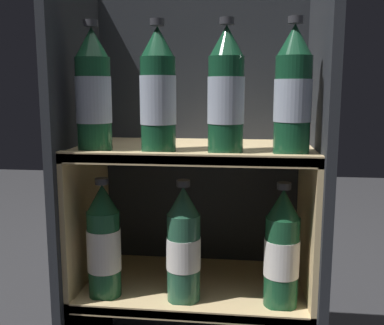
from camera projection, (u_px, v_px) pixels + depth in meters
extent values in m
cube|color=#23262B|center=(201.00, 183.00, 1.23)|extent=(0.58, 0.02, 1.00)
cube|color=#23262B|center=(81.00, 194.00, 1.10)|extent=(0.02, 0.35, 1.00)
cube|color=#23262B|center=(315.00, 201.00, 1.03)|extent=(0.02, 0.35, 1.00)
cube|color=#DBBC84|center=(194.00, 285.00, 1.10)|extent=(0.54, 0.31, 0.02)
cube|color=#DBBC84|center=(187.00, 314.00, 0.97)|extent=(0.54, 0.02, 0.03)
cube|color=#DBBC84|center=(194.00, 150.00, 1.05)|extent=(0.54, 0.31, 0.02)
cube|color=#DBBC84|center=(186.00, 160.00, 0.91)|extent=(0.54, 0.02, 0.03)
cube|color=#DBBC84|center=(90.00, 271.00, 1.13)|extent=(0.01, 0.31, 0.61)
cube|color=#DBBC84|center=(305.00, 281.00, 1.07)|extent=(0.01, 0.31, 0.61)
cylinder|color=#194C2D|center=(94.00, 104.00, 0.96)|extent=(0.07, 0.07, 0.20)
cylinder|color=#9EA8BC|center=(94.00, 100.00, 0.96)|extent=(0.08, 0.08, 0.10)
cone|color=#194C2D|center=(92.00, 42.00, 0.94)|extent=(0.07, 0.07, 0.06)
cylinder|color=#333338|center=(91.00, 23.00, 0.94)|extent=(0.03, 0.03, 0.01)
cylinder|color=#144228|center=(158.00, 105.00, 0.95)|extent=(0.07, 0.07, 0.20)
cylinder|color=#9EA8BC|center=(158.00, 100.00, 0.95)|extent=(0.08, 0.08, 0.10)
cone|color=#144228|center=(157.00, 41.00, 0.93)|extent=(0.07, 0.07, 0.06)
cylinder|color=#333338|center=(157.00, 22.00, 0.92)|extent=(0.03, 0.03, 0.01)
cylinder|color=#144228|center=(226.00, 105.00, 0.93)|extent=(0.07, 0.07, 0.20)
cylinder|color=#9EA8BC|center=(226.00, 100.00, 0.93)|extent=(0.08, 0.08, 0.10)
cone|color=#144228|center=(227.00, 40.00, 0.91)|extent=(0.07, 0.07, 0.06)
cylinder|color=#333338|center=(227.00, 21.00, 0.90)|extent=(0.03, 0.03, 0.01)
cylinder|color=#144228|center=(292.00, 105.00, 0.92)|extent=(0.07, 0.07, 0.20)
cylinder|color=#9EA8BC|center=(293.00, 100.00, 0.91)|extent=(0.08, 0.08, 0.09)
cone|color=#144228|center=(295.00, 40.00, 0.89)|extent=(0.07, 0.07, 0.06)
cylinder|color=#333338|center=(296.00, 20.00, 0.89)|extent=(0.03, 0.03, 0.01)
cylinder|color=#194C2D|center=(104.00, 254.00, 1.02)|extent=(0.07, 0.07, 0.20)
cylinder|color=white|center=(104.00, 250.00, 1.02)|extent=(0.08, 0.08, 0.10)
cone|color=#194C2D|center=(102.00, 198.00, 1.00)|extent=(0.07, 0.07, 0.06)
cylinder|color=#333338|center=(102.00, 181.00, 0.99)|extent=(0.03, 0.03, 0.01)
cylinder|color=#285B42|center=(184.00, 257.00, 1.00)|extent=(0.07, 0.07, 0.20)
cylinder|color=white|center=(184.00, 253.00, 1.00)|extent=(0.08, 0.08, 0.07)
cone|color=#285B42|center=(183.00, 200.00, 0.98)|extent=(0.07, 0.07, 0.06)
cylinder|color=#333338|center=(183.00, 183.00, 0.97)|extent=(0.03, 0.03, 0.01)
cylinder|color=#194C2D|center=(281.00, 262.00, 0.97)|extent=(0.07, 0.07, 0.20)
cylinder|color=white|center=(282.00, 257.00, 0.97)|extent=(0.08, 0.08, 0.08)
cone|color=#194C2D|center=(283.00, 203.00, 0.95)|extent=(0.07, 0.07, 0.06)
cylinder|color=#333338|center=(284.00, 186.00, 0.95)|extent=(0.03, 0.03, 0.01)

